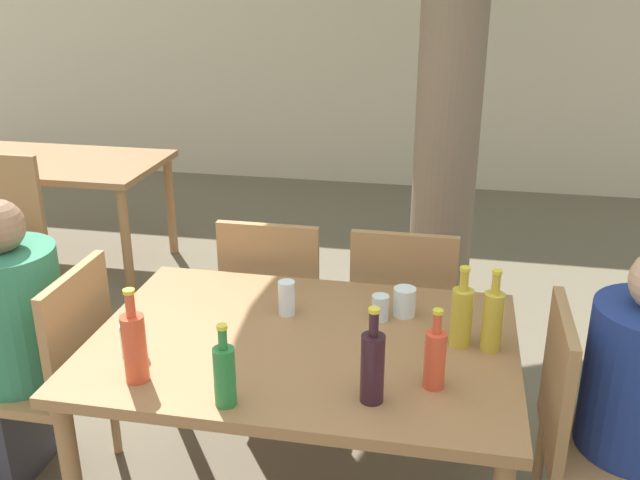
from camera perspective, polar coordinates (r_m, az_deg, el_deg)
The scene contains 18 objects.
cafe_building_wall at distance 6.44m, azimuth 7.19°, elevation 16.49°, with size 10.00×0.08×2.80m.
dining_table_front at distance 2.49m, azimuth -1.35°, elevation -9.49°, with size 1.44×0.99×0.74m.
dining_table_back at distance 4.97m, azimuth -20.43°, elevation 5.04°, with size 1.38×0.82×0.74m.
patio_chair_0 at distance 2.89m, azimuth -20.36°, elevation -9.45°, with size 0.44×0.44×0.91m.
patio_chair_1 at distance 2.57m, azimuth 20.60°, elevation -13.73°, with size 0.44×0.44×0.91m.
patio_chair_2 at distance 3.24m, azimuth -3.56°, elevation -4.61°, with size 0.44×0.44×0.91m.
patio_chair_3 at distance 3.16m, azimuth 6.68°, elevation -5.48°, with size 0.44×0.44×0.91m.
person_seated_0 at distance 3.01m, azimuth -24.25°, elevation -8.64°, with size 0.59×0.37×1.17m.
green_bottle_0 at distance 2.09m, azimuth -7.64°, elevation -10.59°, with size 0.06×0.06×0.26m.
wine_bottle_1 at distance 2.09m, azimuth 4.22°, elevation -9.99°, with size 0.07×0.07×0.30m.
oil_cruet_2 at distance 2.42m, azimuth 11.25°, elevation -5.90°, with size 0.07×0.07×0.28m.
oil_cruet_3 at distance 2.41m, azimuth 13.64°, elevation -6.17°, with size 0.07×0.07×0.29m.
soda_bottle_4 at distance 2.18m, azimuth 9.18°, elevation -9.25°, with size 0.07×0.07×0.26m.
soda_bottle_5 at distance 2.25m, azimuth -14.62°, elevation -8.17°, with size 0.07×0.07×0.31m.
drinking_glass_0 at distance 2.42m, azimuth -14.77°, elevation -7.68°, with size 0.08×0.08×0.11m.
drinking_glass_1 at distance 2.59m, azimuth -2.68°, elevation -4.65°, with size 0.06×0.06×0.13m.
drinking_glass_2 at distance 2.57m, azimuth 4.84°, elevation -5.41°, with size 0.06×0.06×0.09m.
drinking_glass_3 at distance 2.60m, azimuth 6.77°, elevation -4.93°, with size 0.08×0.08×0.11m.
Camera 1 is at (0.47, -2.08, 1.94)m, focal length 40.00 mm.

